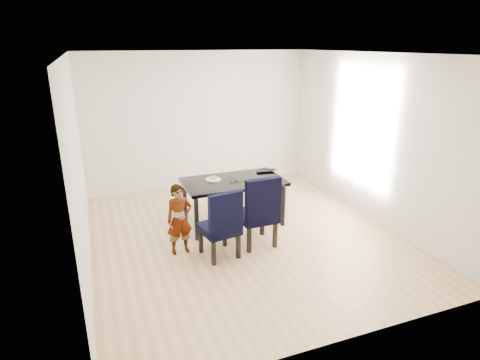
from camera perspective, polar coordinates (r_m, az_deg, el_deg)
name	(u,v)px	position (r m, az deg, el deg)	size (l,w,h in m)	color
floor	(245,236)	(6.28, 0.66, -7.96)	(4.50, 5.00, 0.01)	tan
ceiling	(245,53)	(5.60, 0.76, 17.61)	(4.50, 5.00, 0.01)	white
wall_back	(199,121)	(8.12, -5.85, 8.31)	(4.50, 0.01, 2.70)	silver
wall_front	(348,219)	(3.71, 15.10, -5.40)	(4.50, 0.01, 2.70)	silver
wall_left	(78,168)	(5.42, -22.09, 1.60)	(0.01, 5.00, 2.70)	white
wall_right	(373,139)	(6.92, 18.44, 5.58)	(0.01, 5.00, 2.70)	white
dining_table	(233,202)	(6.55, -0.93, -3.14)	(1.60, 0.90, 0.75)	black
chair_left	(219,223)	(5.53, -3.01, -6.08)	(0.48, 0.50, 1.00)	black
chair_right	(256,210)	(5.84, 2.32, -4.22)	(0.52, 0.54, 1.08)	black
child	(180,219)	(5.66, -8.60, -5.56)	(0.37, 0.24, 1.02)	#FF3F15
plate	(213,179)	(6.45, -3.85, 0.09)	(0.25, 0.25, 0.01)	white
sandwich	(213,178)	(6.43, -3.86, 0.36)	(0.14, 0.06, 0.05)	#B66A41
laptop	(265,170)	(6.90, 3.59, 1.42)	(0.35, 0.23, 0.03)	black
cable_tangle	(235,182)	(6.30, -0.76, -0.35)	(0.15, 0.15, 0.01)	black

